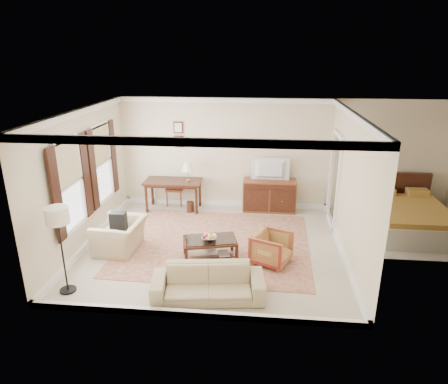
% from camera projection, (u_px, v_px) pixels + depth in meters
% --- Properties ---
extents(room_shell, '(5.51, 5.01, 2.91)m').
position_uv_depth(room_shell, '(212.00, 133.00, 7.82)').
color(room_shell, beige).
rests_on(room_shell, ground).
extents(annex_bedroom, '(3.00, 2.70, 2.90)m').
position_uv_depth(annex_bedroom, '(413.00, 219.00, 9.19)').
color(annex_bedroom, beige).
rests_on(annex_bedroom, ground).
extents(window_front, '(0.12, 1.56, 1.80)m').
position_uv_depth(window_front, '(70.00, 185.00, 7.73)').
color(window_front, '#CCB284').
rests_on(window_front, room_shell).
extents(window_rear, '(0.12, 1.56, 1.80)m').
position_uv_depth(window_rear, '(102.00, 163.00, 9.23)').
color(window_rear, '#CCB284').
rests_on(window_rear, room_shell).
extents(doorway, '(0.10, 1.12, 2.25)m').
position_uv_depth(doorway, '(334.00, 182.00, 9.44)').
color(doorway, white).
rests_on(doorway, room_shell).
extents(rug, '(4.15, 3.59, 0.01)m').
position_uv_depth(rug, '(215.00, 243.00, 8.79)').
color(rug, maroon).
rests_on(rug, room_shell).
extents(writing_desk, '(1.47, 0.74, 0.80)m').
position_uv_depth(writing_desk, '(173.00, 185.00, 10.44)').
color(writing_desk, '#411E12').
rests_on(writing_desk, room_shell).
extents(desk_chair, '(0.47, 0.47, 1.05)m').
position_uv_depth(desk_chair, '(175.00, 186.00, 10.83)').
color(desk_chair, brown).
rests_on(desk_chair, room_shell).
extents(desk_lamp, '(0.32, 0.32, 0.50)m').
position_uv_depth(desk_lamp, '(188.00, 172.00, 10.29)').
color(desk_lamp, silver).
rests_on(desk_lamp, writing_desk).
extents(framed_prints, '(0.25, 0.04, 0.68)m').
position_uv_depth(framed_prints, '(179.00, 134.00, 10.43)').
color(framed_prints, '#411E12').
rests_on(framed_prints, room_shell).
extents(sideboard, '(1.37, 0.53, 0.84)m').
position_uv_depth(sideboard, '(269.00, 195.00, 10.46)').
color(sideboard, brown).
rests_on(sideboard, room_shell).
extents(tv, '(0.94, 0.54, 0.12)m').
position_uv_depth(tv, '(271.00, 163.00, 10.15)').
color(tv, black).
rests_on(tv, sideboard).
extents(coffee_table, '(1.17, 0.85, 0.45)m').
position_uv_depth(coffee_table, '(210.00, 244.00, 8.02)').
color(coffee_table, '#411E12').
rests_on(coffee_table, room_shell).
extents(fruit_bowl, '(0.42, 0.42, 0.10)m').
position_uv_depth(fruit_bowl, '(209.00, 237.00, 7.93)').
color(fruit_bowl, silver).
rests_on(fruit_bowl, coffee_table).
extents(book_a, '(0.24, 0.21, 0.38)m').
position_uv_depth(book_a, '(204.00, 250.00, 8.11)').
color(book_a, brown).
rests_on(book_a, coffee_table).
extents(book_b, '(0.28, 0.09, 0.38)m').
position_uv_depth(book_b, '(218.00, 253.00, 7.98)').
color(book_b, brown).
rests_on(book_b, coffee_table).
extents(striped_armchair, '(0.86, 0.89, 0.71)m').
position_uv_depth(striped_armchair, '(272.00, 247.00, 7.86)').
color(striped_armchair, maroon).
rests_on(striped_armchair, room_shell).
extents(club_armchair, '(0.75, 1.08, 0.90)m').
position_uv_depth(club_armchair, '(120.00, 231.00, 8.34)').
color(club_armchair, tan).
rests_on(club_armchair, room_shell).
extents(backpack, '(0.25, 0.34, 0.40)m').
position_uv_depth(backpack, '(118.00, 219.00, 8.29)').
color(backpack, black).
rests_on(backpack, club_armchair).
extents(sofa, '(1.96, 0.79, 0.74)m').
position_uv_depth(sofa, '(208.00, 278.00, 6.73)').
color(sofa, tan).
rests_on(sofa, room_shell).
extents(floor_lamp, '(0.39, 0.39, 1.58)m').
position_uv_depth(floor_lamp, '(58.00, 222.00, 6.59)').
color(floor_lamp, black).
rests_on(floor_lamp, room_shell).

